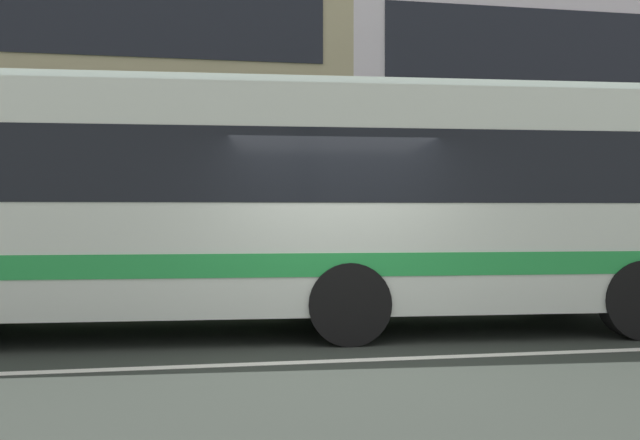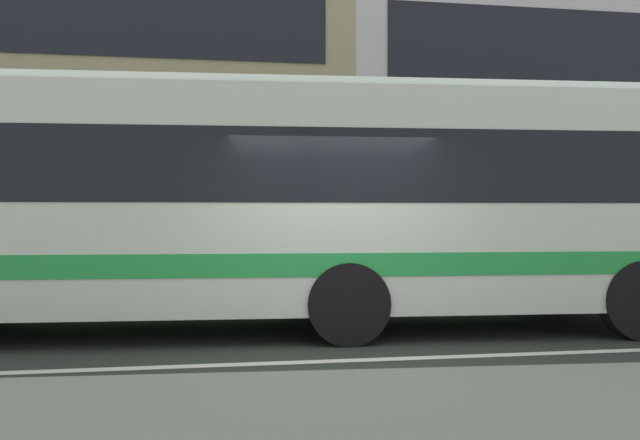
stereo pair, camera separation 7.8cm
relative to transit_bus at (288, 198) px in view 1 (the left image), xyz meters
The scene contains 5 objects.
ground_plane 2.76m from the transit_bus, 79.26° to the right, with size 160.00×160.00×0.00m, color #292E29.
lane_centre_line 2.75m from the transit_bus, 79.26° to the right, with size 60.00×0.16×0.01m, color silver.
hedge_row_far 4.66m from the transit_bus, 132.02° to the left, with size 21.12×1.10×0.88m, color #274D24.
apartment_block_right 18.45m from the transit_bus, 44.31° to the left, with size 20.55×9.62×10.37m.
transit_bus is the anchor object (origin of this frame).
Camera 1 is at (-1.60, -7.27, 1.59)m, focal length 38.87 mm.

